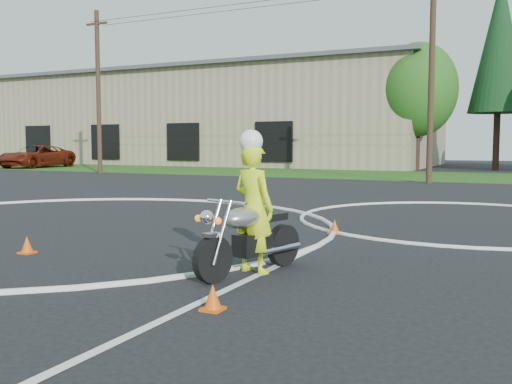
% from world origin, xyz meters
% --- Properties ---
extents(grass_strip, '(120.00, 10.00, 0.02)m').
position_xyz_m(grass_strip, '(0.00, 27.00, 0.01)').
color(grass_strip, '#1E4714').
rests_on(grass_strip, ground).
extents(course_markings, '(19.05, 19.05, 0.12)m').
position_xyz_m(course_markings, '(2.17, 4.35, 0.01)').
color(course_markings, silver).
rests_on(course_markings, ground).
extents(primary_motorcycle, '(0.95, 2.09, 1.12)m').
position_xyz_m(primary_motorcycle, '(5.85, 0.54, 0.55)').
color(primary_motorcycle, black).
rests_on(primary_motorcycle, ground).
extents(rider_primary_grp, '(0.79, 0.63, 2.09)m').
position_xyz_m(rider_primary_grp, '(5.85, 0.68, 1.01)').
color(rider_primary_grp, '#DCFF1A').
rests_on(rider_primary_grp, ground).
extents(pickup_grp, '(3.26, 6.39, 1.73)m').
position_xyz_m(pickup_grp, '(-25.10, 25.28, 0.86)').
color(pickup_grp, '#59160A').
rests_on(pickup_grp, ground).
extents(traffic_cones, '(18.05, 7.39, 0.30)m').
position_xyz_m(traffic_cones, '(4.34, 1.12, 0.14)').
color(traffic_cones, '#E7560C').
rests_on(traffic_cones, ground).
extents(warehouse, '(41.00, 17.00, 8.30)m').
position_xyz_m(warehouse, '(-18.00, 39.99, 4.16)').
color(warehouse, tan).
rests_on(warehouse, ground).
extents(utility_poles, '(41.60, 1.12, 10.00)m').
position_xyz_m(utility_poles, '(5.00, 21.00, 5.20)').
color(utility_poles, '#473321').
rests_on(utility_poles, ground).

